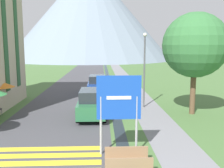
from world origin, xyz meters
name	(u,v)px	position (x,y,z in m)	size (l,w,h in m)	color
ground_plane	(99,90)	(0.00, 20.00, 0.00)	(160.00, 160.00, 0.00)	#476B38
road	(83,78)	(-2.50, 30.00, 0.00)	(6.40, 60.00, 0.01)	#424247
footpath	(124,78)	(3.60, 30.00, 0.00)	(2.20, 60.00, 0.01)	slate
drainage_channel	(108,78)	(1.20, 30.00, 0.00)	(0.60, 60.00, 0.00)	black
crosswalk_marking	(34,159)	(-2.50, 3.48, 0.01)	(5.44, 2.54, 0.01)	yellow
mountain_distant	(90,12)	(-3.88, 85.88, 16.86)	(58.06, 58.06, 33.72)	slate
road_sign	(119,104)	(0.95, 3.88, 2.18)	(1.84, 0.11, 3.37)	#9E9EA3
footbridge	(128,163)	(1.20, 2.57, 0.23)	(1.70, 1.10, 0.65)	#846647
parked_car_near	(92,103)	(-0.40, 9.69, 0.91)	(1.82, 4.31, 1.82)	#28663D
parked_car_far	(97,85)	(-0.17, 17.81, 0.91)	(1.85, 4.27, 1.82)	navy
cafe_umbrella_rear_orange	(0,84)	(-6.89, 11.36, 1.94)	(2.02, 2.02, 2.16)	#B7B2A8
streetlamp	(144,64)	(3.43, 12.18, 3.26)	(0.28, 0.28, 5.54)	#515156
tree_by_path	(195,45)	(6.40, 10.15, 4.62)	(4.28, 4.28, 6.78)	brown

